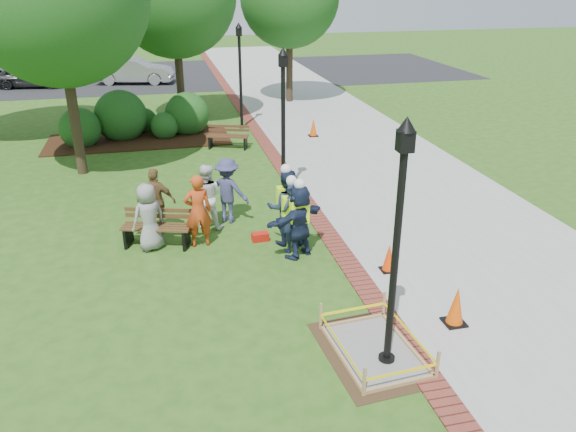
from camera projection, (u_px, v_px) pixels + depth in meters
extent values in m
plane|color=#285116|center=(278.00, 283.00, 12.03)|extent=(100.00, 100.00, 0.00)
cube|color=#9E9E99|center=(349.00, 141.00, 21.99)|extent=(6.00, 60.00, 0.02)
cube|color=maroon|center=(267.00, 146.00, 21.31)|extent=(0.50, 60.00, 0.03)
cube|color=#381E0F|center=(139.00, 140.00, 22.10)|extent=(7.00, 3.00, 0.05)
cube|color=black|center=(189.00, 74.00, 36.10)|extent=(36.00, 12.00, 0.01)
cube|color=#47331E|center=(374.00, 352.00, 9.84)|extent=(1.88, 2.43, 0.01)
cube|color=gray|center=(374.00, 351.00, 9.84)|extent=(1.34, 1.89, 0.04)
cube|color=tan|center=(374.00, 350.00, 9.83)|extent=(1.47, 2.02, 0.08)
cube|color=tan|center=(375.00, 339.00, 9.73)|extent=(1.50, 2.05, 0.55)
cube|color=yellow|center=(375.00, 338.00, 9.72)|extent=(1.45, 2.00, 0.06)
cube|color=brown|center=(156.00, 227.00, 13.44)|extent=(1.72, 0.95, 0.04)
cube|color=brown|center=(158.00, 213.00, 13.58)|extent=(1.58, 0.53, 0.26)
cube|color=black|center=(157.00, 237.00, 13.55)|extent=(1.59, 0.97, 0.48)
cube|color=brown|center=(228.00, 136.00, 20.93)|extent=(1.60, 0.93, 0.04)
cube|color=brown|center=(229.00, 128.00, 21.06)|extent=(1.47, 0.54, 0.25)
cube|color=black|center=(228.00, 142.00, 21.03)|extent=(1.49, 0.94, 0.45)
cube|color=black|center=(454.00, 323.00, 10.62)|extent=(0.40, 0.40, 0.05)
cone|color=#E44E07|center=(456.00, 305.00, 10.46)|extent=(0.32, 0.32, 0.75)
cube|color=black|center=(388.00, 270.00, 12.49)|extent=(0.34, 0.34, 0.04)
cone|color=#F33A07|center=(389.00, 257.00, 12.36)|extent=(0.27, 0.27, 0.62)
cube|color=black|center=(313.00, 136.00, 22.60)|extent=(0.37, 0.37, 0.05)
cone|color=#E84E07|center=(313.00, 127.00, 22.46)|extent=(0.29, 0.29, 0.68)
cube|color=red|center=(260.00, 237.00, 13.86)|extent=(0.42, 0.25, 0.21)
cylinder|color=black|center=(395.00, 263.00, 8.85)|extent=(0.12, 0.12, 3.80)
cube|color=black|center=(405.00, 141.00, 8.05)|extent=(0.22, 0.22, 0.32)
cone|color=black|center=(407.00, 124.00, 7.95)|extent=(0.28, 0.28, 0.22)
cylinder|color=black|center=(386.00, 359.00, 9.60)|extent=(0.28, 0.28, 0.10)
cylinder|color=black|center=(283.00, 133.00, 15.99)|extent=(0.12, 0.12, 3.80)
cube|color=black|center=(283.00, 61.00, 15.18)|extent=(0.22, 0.22, 0.32)
cone|color=black|center=(283.00, 51.00, 15.08)|extent=(0.28, 0.28, 0.22)
cylinder|color=black|center=(283.00, 193.00, 16.73)|extent=(0.28, 0.28, 0.10)
cylinder|color=black|center=(241.00, 83.00, 23.12)|extent=(0.12, 0.12, 3.80)
cube|color=black|center=(239.00, 32.00, 22.32)|extent=(0.22, 0.22, 0.32)
cone|color=black|center=(239.00, 25.00, 22.22)|extent=(0.28, 0.28, 0.22)
cylinder|color=black|center=(242.00, 126.00, 23.86)|extent=(0.28, 0.28, 0.10)
cylinder|color=#3D2D1E|center=(72.00, 104.00, 17.63)|extent=(0.33, 0.33, 4.56)
cylinder|color=#3D2D1E|center=(179.00, 72.00, 23.86)|extent=(0.33, 0.33, 4.36)
cylinder|color=#3D2D1E|center=(289.00, 60.00, 27.86)|extent=(0.33, 0.33, 4.10)
sphere|color=#164D1A|center=(83.00, 145.00, 21.46)|extent=(1.56, 1.56, 1.56)
sphere|color=#164D1A|center=(123.00, 138.00, 22.43)|extent=(2.05, 2.05, 2.05)
sphere|color=#164D1A|center=(166.00, 137.00, 22.47)|extent=(1.10, 1.10, 1.10)
sphere|color=#164D1A|center=(188.00, 132.00, 23.17)|extent=(1.79, 1.79, 1.79)
sphere|color=#164D1A|center=(145.00, 131.00, 23.32)|extent=(1.06, 1.06, 1.06)
imported|color=gray|center=(149.00, 217.00, 13.18)|extent=(0.62, 0.54, 1.65)
imported|color=#BC3D16|center=(198.00, 211.00, 13.31)|extent=(0.61, 0.42, 1.81)
imported|color=silver|center=(206.00, 197.00, 14.26)|extent=(0.62, 0.48, 1.72)
imported|color=brown|center=(156.00, 201.00, 14.04)|extent=(0.63, 0.51, 1.69)
imported|color=#36375F|center=(228.00, 191.00, 14.63)|extent=(0.66, 0.60, 1.74)
imported|color=#1A1B44|center=(299.00, 221.00, 12.82)|extent=(0.67, 0.60, 1.77)
cube|color=#BEFD15|center=(299.00, 211.00, 12.72)|extent=(0.42, 0.26, 0.52)
sphere|color=white|center=(300.00, 184.00, 12.46)|extent=(0.25, 0.25, 0.25)
imported|color=#17183C|center=(291.00, 217.00, 13.08)|extent=(0.65, 0.64, 1.74)
cube|color=#BEFD15|center=(291.00, 207.00, 12.98)|extent=(0.42, 0.26, 0.52)
sphere|color=white|center=(292.00, 181.00, 12.72)|extent=(0.25, 0.25, 0.25)
imported|color=#1B2246|center=(286.00, 208.00, 13.40)|extent=(0.64, 0.45, 1.89)
cube|color=#BEFD15|center=(286.00, 197.00, 13.30)|extent=(0.42, 0.26, 0.52)
sphere|color=white|center=(286.00, 169.00, 13.01)|extent=(0.25, 0.25, 0.25)
imported|color=#252528|center=(32.00, 87.00, 32.06)|extent=(2.55, 4.68, 1.45)
imported|color=#9D9CA1|center=(136.00, 84.00, 33.18)|extent=(3.09, 5.25, 1.60)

